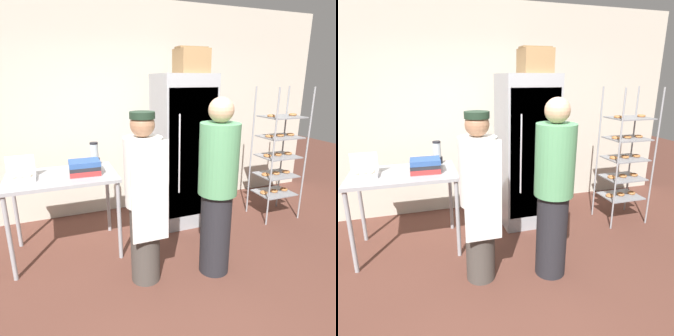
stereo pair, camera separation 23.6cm
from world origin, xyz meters
TOP-DOWN VIEW (x-y plane):
  - ground_plane at (0.00, 0.00)m, footprint 14.00×14.00m
  - back_wall at (0.00, 2.31)m, footprint 6.40×0.12m
  - refrigerator at (0.57, 1.56)m, footprint 0.69×0.67m
  - baking_rack at (1.85, 1.21)m, footprint 0.57×0.47m
  - prep_counter at (-0.97, 1.27)m, footprint 1.14×0.75m
  - donut_box at (-1.35, 1.23)m, footprint 0.27×0.20m
  - blender_pitcher at (-0.57, 1.54)m, footprint 0.12×0.12m
  - binder_stack at (-0.73, 1.22)m, footprint 0.33×0.25m
  - cardboard_storage_box at (0.63, 1.49)m, footprint 0.37×0.34m
  - person_baker at (-0.29, 0.49)m, footprint 0.35×0.37m
  - person_customer at (0.41, 0.38)m, footprint 0.37×0.37m

SIDE VIEW (x-z plane):
  - ground_plane at x=0.00m, z-range 0.00..0.00m
  - prep_counter at x=-0.97m, z-range 0.36..1.28m
  - person_baker at x=-0.29m, z-range 0.03..1.68m
  - baking_rack at x=1.85m, z-range -0.03..1.79m
  - person_customer at x=0.41m, z-range 0.02..1.78m
  - donut_box at x=-1.35m, z-range 0.85..1.09m
  - refrigerator at x=0.57m, z-range 0.00..1.97m
  - binder_stack at x=-0.73m, z-range 0.92..1.07m
  - blender_pitcher at x=-0.57m, z-range 0.91..1.18m
  - back_wall at x=0.00m, z-range 0.00..2.93m
  - cardboard_storage_box at x=0.63m, z-range 1.96..2.27m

